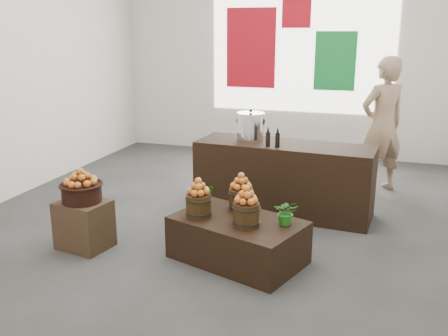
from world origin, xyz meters
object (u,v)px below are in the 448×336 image
(wicker_basket, at_px, (82,193))
(counter, at_px, (283,178))
(stock_pot_left, at_px, (251,128))
(crate, at_px, (84,224))
(display_table, at_px, (238,240))
(shopper, at_px, (382,125))

(wicker_basket, xyz_separation_m, counter, (1.78, 1.67, -0.16))
(counter, distance_m, stock_pot_left, 0.75)
(crate, bearing_deg, counter, 43.16)
(wicker_basket, xyz_separation_m, stock_pot_left, (1.34, 1.71, 0.45))
(crate, bearing_deg, display_table, 6.88)
(crate, xyz_separation_m, shopper, (2.90, 2.97, 0.69))
(crate, distance_m, wicker_basket, 0.35)
(crate, height_order, wicker_basket, wicker_basket)
(display_table, relative_size, stock_pot_left, 3.74)
(counter, xyz_separation_m, stock_pot_left, (-0.44, 0.04, 0.61))
(stock_pot_left, bearing_deg, counter, -4.56)
(wicker_basket, distance_m, stock_pot_left, 2.22)
(stock_pot_left, relative_size, shopper, 0.18)
(wicker_basket, distance_m, counter, 2.45)
(display_table, xyz_separation_m, counter, (0.16, 1.48, 0.23))
(display_table, bearing_deg, wicker_basket, -153.86)
(stock_pot_left, bearing_deg, shopper, 39.10)
(crate, distance_m, display_table, 1.63)
(display_table, height_order, shopper, shopper)
(crate, xyz_separation_m, stock_pot_left, (1.34, 1.71, 0.80))
(stock_pot_left, bearing_deg, display_table, -79.56)
(wicker_basket, bearing_deg, stock_pot_left, 51.83)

